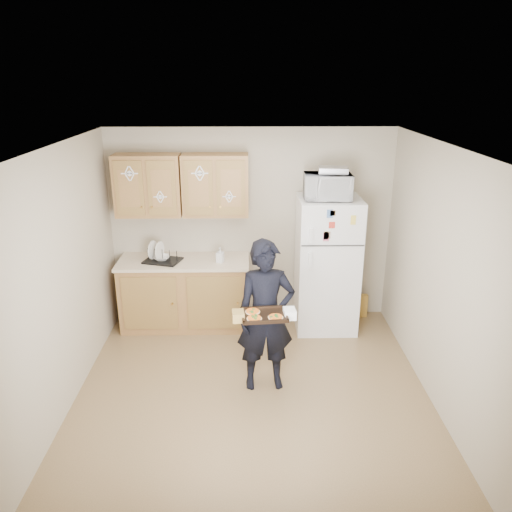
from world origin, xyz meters
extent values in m
plane|color=brown|center=(0.00, 0.00, 0.00)|extent=(3.60, 3.60, 0.00)
plane|color=silver|center=(0.00, 0.00, 2.50)|extent=(3.60, 3.60, 0.00)
cube|color=#B2A690|center=(0.00, 1.80, 1.25)|extent=(3.60, 0.04, 2.50)
cube|color=#B2A690|center=(0.00, -1.80, 1.25)|extent=(3.60, 0.04, 2.50)
cube|color=#B2A690|center=(-1.80, 0.00, 1.25)|extent=(0.04, 3.60, 2.50)
cube|color=#B2A690|center=(1.80, 0.00, 1.25)|extent=(0.04, 3.60, 2.50)
cube|color=white|center=(0.95, 1.43, 0.85)|extent=(0.75, 0.70, 1.70)
cube|color=olive|center=(-0.85, 1.48, 0.43)|extent=(1.60, 0.60, 0.86)
cube|color=beige|center=(-0.85, 1.48, 0.88)|extent=(1.64, 0.64, 0.04)
cube|color=olive|center=(-1.25, 1.61, 1.83)|extent=(0.80, 0.33, 0.75)
cube|color=olive|center=(-0.43, 1.61, 1.83)|extent=(0.80, 0.33, 0.75)
cube|color=#EFC854|center=(1.47, 1.67, 0.16)|extent=(0.20, 0.07, 0.32)
imported|color=black|center=(0.14, 0.11, 0.80)|extent=(0.62, 0.44, 1.60)
cube|color=black|center=(0.11, -0.19, 0.96)|extent=(0.46, 0.35, 0.04)
cylinder|color=orange|center=(0.02, -0.27, 0.98)|extent=(0.14, 0.14, 0.02)
cylinder|color=orange|center=(0.22, -0.25, 0.98)|extent=(0.14, 0.14, 0.02)
cylinder|color=orange|center=(0.00, -0.13, 0.98)|extent=(0.14, 0.14, 0.02)
imported|color=white|center=(0.90, 1.38, 1.85)|extent=(0.55, 0.38, 0.30)
cube|color=#B3B4BA|center=(0.97, 1.41, 2.04)|extent=(0.36, 0.27, 0.07)
cube|color=black|center=(-1.10, 1.44, 0.99)|extent=(0.50, 0.43, 0.17)
imported|color=silver|center=(-1.12, 1.44, 0.95)|extent=(0.21, 0.21, 0.05)
imported|color=white|center=(-0.39, 1.41, 0.99)|extent=(0.10, 0.11, 0.19)
camera|label=1|loc=(-0.03, -4.40, 3.09)|focal=35.00mm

